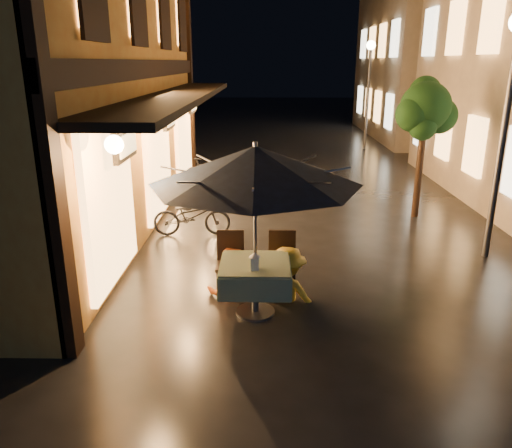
{
  "coord_description": "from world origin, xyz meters",
  "views": [
    {
      "loc": [
        -1.1,
        -6.71,
        3.44
      ],
      "look_at": [
        -1.23,
        0.3,
        1.15
      ],
      "focal_mm": 35.0,
      "sensor_mm": 36.0,
      "label": 1
    }
  ],
  "objects_px": {
    "table_lantern": "(255,260)",
    "cafe_table": "(255,275)",
    "person_orange": "(229,249)",
    "streetlamp_near": "(510,94)",
    "person_yellow": "(288,249)",
    "patio_umbrella": "(255,166)",
    "bicycle_0": "(192,216)"
  },
  "relations": [
    {
      "from": "person_orange",
      "to": "bicycle_0",
      "type": "bearing_deg",
      "value": -70.9
    },
    {
      "from": "table_lantern",
      "to": "person_yellow",
      "type": "relative_size",
      "value": 0.16
    },
    {
      "from": "patio_umbrella",
      "to": "table_lantern",
      "type": "bearing_deg",
      "value": -90.0
    },
    {
      "from": "table_lantern",
      "to": "streetlamp_near",
      "type": "bearing_deg",
      "value": 30.93
    },
    {
      "from": "streetlamp_near",
      "to": "table_lantern",
      "type": "distance_m",
      "value": 5.32
    },
    {
      "from": "streetlamp_near",
      "to": "patio_umbrella",
      "type": "height_order",
      "value": "streetlamp_near"
    },
    {
      "from": "person_yellow",
      "to": "cafe_table",
      "type": "bearing_deg",
      "value": 65.43
    },
    {
      "from": "cafe_table",
      "to": "person_yellow",
      "type": "height_order",
      "value": "person_yellow"
    },
    {
      "from": "streetlamp_near",
      "to": "person_yellow",
      "type": "bearing_deg",
      "value": -154.72
    },
    {
      "from": "table_lantern",
      "to": "bicycle_0",
      "type": "distance_m",
      "value": 3.9
    },
    {
      "from": "streetlamp_near",
      "to": "person_orange",
      "type": "relative_size",
      "value": 2.82
    },
    {
      "from": "person_orange",
      "to": "bicycle_0",
      "type": "relative_size",
      "value": 0.94
    },
    {
      "from": "cafe_table",
      "to": "streetlamp_near",
      "type": "bearing_deg",
      "value": 28.48
    },
    {
      "from": "patio_umbrella",
      "to": "streetlamp_near",
      "type": "bearing_deg",
      "value": 28.48
    },
    {
      "from": "streetlamp_near",
      "to": "cafe_table",
      "type": "distance_m",
      "value": 5.35
    },
    {
      "from": "table_lantern",
      "to": "cafe_table",
      "type": "bearing_deg",
      "value": 90.0
    },
    {
      "from": "streetlamp_near",
      "to": "bicycle_0",
      "type": "height_order",
      "value": "streetlamp_near"
    },
    {
      "from": "patio_umbrella",
      "to": "person_yellow",
      "type": "relative_size",
      "value": 1.81
    },
    {
      "from": "cafe_table",
      "to": "table_lantern",
      "type": "relative_size",
      "value": 3.96
    },
    {
      "from": "person_orange",
      "to": "person_yellow",
      "type": "height_order",
      "value": "person_yellow"
    },
    {
      "from": "table_lantern",
      "to": "person_yellow",
      "type": "xyz_separation_m",
      "value": [
        0.48,
        0.76,
        -0.13
      ]
    },
    {
      "from": "person_orange",
      "to": "cafe_table",
      "type": "bearing_deg",
      "value": 123.65
    },
    {
      "from": "cafe_table",
      "to": "patio_umbrella",
      "type": "xyz_separation_m",
      "value": [
        0.0,
        0.0,
        1.56
      ]
    },
    {
      "from": "cafe_table",
      "to": "table_lantern",
      "type": "distance_m",
      "value": 0.41
    },
    {
      "from": "patio_umbrella",
      "to": "person_orange",
      "type": "relative_size",
      "value": 1.9
    },
    {
      "from": "table_lantern",
      "to": "person_orange",
      "type": "bearing_deg",
      "value": 115.58
    },
    {
      "from": "person_orange",
      "to": "streetlamp_near",
      "type": "bearing_deg",
      "value": -160.11
    },
    {
      "from": "cafe_table",
      "to": "person_orange",
      "type": "bearing_deg",
      "value": 123.89
    },
    {
      "from": "patio_umbrella",
      "to": "person_yellow",
      "type": "bearing_deg",
      "value": 47.59
    },
    {
      "from": "streetlamp_near",
      "to": "person_yellow",
      "type": "xyz_separation_m",
      "value": [
        -3.76,
        -1.77,
        -2.13
      ]
    },
    {
      "from": "streetlamp_near",
      "to": "bicycle_0",
      "type": "relative_size",
      "value": 2.67
    },
    {
      "from": "streetlamp_near",
      "to": "person_orange",
      "type": "xyz_separation_m",
      "value": [
        -4.63,
        -1.7,
        -2.17
      ]
    }
  ]
}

